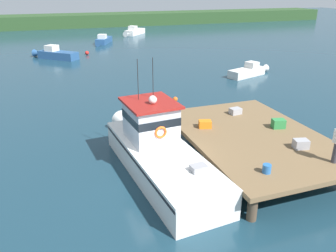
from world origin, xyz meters
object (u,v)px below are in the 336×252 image
at_px(crate_single_far, 278,124).
at_px(moored_boat_mid_harbor, 103,40).
at_px(moored_boat_far_left, 249,71).
at_px(moored_boat_off_the_point, 55,54).
at_px(main_fishing_boat, 156,149).
at_px(crate_stack_near_edge, 235,111).
at_px(crate_single_by_cleat, 205,124).
at_px(crate_stack_mid_dock, 301,144).
at_px(mooring_buoy_spare_mooring, 175,99).
at_px(moored_boat_near_channel, 134,32).
at_px(bait_bucket, 267,169).
at_px(mooring_buoy_outer, 87,53).

distance_m(crate_single_far, moored_boat_mid_harbor, 37.48).
height_order(moored_boat_far_left, moored_boat_off_the_point, moored_boat_off_the_point).
relative_size(main_fishing_boat, moored_boat_mid_harbor, 1.90).
bearing_deg(moored_boat_mid_harbor, crate_stack_near_edge, -87.79).
bearing_deg(crate_single_by_cleat, moored_boat_mid_harbor, 88.37).
distance_m(crate_stack_mid_dock, mooring_buoy_spare_mooring, 11.33).
distance_m(moored_boat_far_left, moored_boat_mid_harbor, 25.37).
relative_size(crate_stack_mid_dock, crate_single_far, 1.00).
height_order(crate_stack_mid_dock, crate_stack_near_edge, crate_stack_mid_dock).
relative_size(crate_single_far, moored_boat_near_channel, 0.11).
height_order(crate_stack_near_edge, bait_bucket, bait_bucket).
xyz_separation_m(main_fishing_boat, crate_stack_mid_dock, (5.73, -2.36, 0.39)).
bearing_deg(main_fishing_boat, moored_boat_off_the_point, 96.34).
height_order(main_fishing_boat, moored_boat_far_left, main_fishing_boat).
bearing_deg(main_fishing_boat, crate_single_far, -1.11).
distance_m(crate_single_far, moored_boat_near_channel, 45.42).
xyz_separation_m(crate_single_by_cleat, mooring_buoy_spare_mooring, (1.35, 7.69, -1.20)).
xyz_separation_m(moored_boat_mid_harbor, moored_boat_near_channel, (6.53, 7.82, 0.05)).
bearing_deg(bait_bucket, crate_stack_mid_dock, 26.44).
bearing_deg(mooring_buoy_spare_mooring, moored_boat_off_the_point, 110.88).
bearing_deg(crate_single_by_cleat, moored_boat_near_channel, 80.25).
xyz_separation_m(bait_bucket, moored_boat_mid_harbor, (0.76, 40.92, -0.91)).
xyz_separation_m(main_fishing_boat, crate_single_far, (6.22, -0.12, 0.41)).
bearing_deg(crate_stack_mid_dock, crate_stack_near_edge, 95.96).
xyz_separation_m(crate_single_by_cleat, bait_bucket, (0.27, -4.76, -0.01)).
bearing_deg(crate_single_far, crate_single_by_cleat, 159.74).
height_order(crate_stack_mid_dock, crate_single_far, crate_single_far).
relative_size(crate_single_by_cleat, moored_boat_mid_harbor, 0.11).
height_order(crate_single_far, moored_boat_mid_harbor, crate_single_far).
bearing_deg(crate_stack_near_edge, crate_single_far, -68.06).
distance_m(main_fishing_boat, moored_boat_near_channel, 46.28).
bearing_deg(moored_boat_mid_harbor, crate_stack_mid_dock, -87.35).
relative_size(main_fishing_boat, crate_single_by_cleat, 16.54).
distance_m(moored_boat_off_the_point, mooring_buoy_spare_mooring, 20.55).
distance_m(bait_bucket, moored_boat_off_the_point, 32.27).
relative_size(moored_boat_off_the_point, mooring_buoy_outer, 11.18).
bearing_deg(mooring_buoy_outer, crate_single_by_cleat, -85.34).
distance_m(main_fishing_boat, crate_stack_near_edge, 5.74).
relative_size(crate_stack_mid_dock, mooring_buoy_spare_mooring, 1.68).
bearing_deg(moored_boat_far_left, moored_boat_near_channel, 95.27).
height_order(crate_stack_near_edge, moored_boat_mid_harbor, crate_stack_near_edge).
bearing_deg(moored_boat_near_channel, crate_stack_near_edge, -96.91).
distance_m(crate_stack_mid_dock, crate_single_by_cleat, 4.50).
distance_m(crate_stack_near_edge, moored_boat_mid_harbor, 35.00).
distance_m(moored_boat_off_the_point, moored_boat_near_channel, 21.80).
relative_size(moored_boat_far_left, moored_boat_mid_harbor, 0.93).
xyz_separation_m(moored_boat_off_the_point, moored_boat_near_channel, (13.53, 17.09, 0.01)).
bearing_deg(mooring_buoy_outer, moored_boat_far_left, -50.63).
xyz_separation_m(crate_stack_mid_dock, moored_boat_far_left, (7.59, 16.08, -0.97)).
bearing_deg(mooring_buoy_spare_mooring, crate_stack_near_edge, -80.99).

